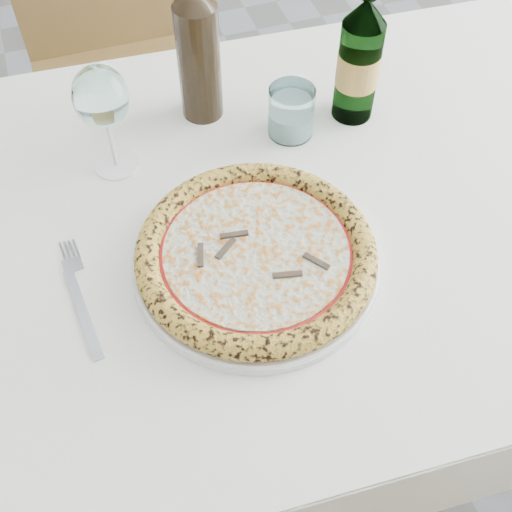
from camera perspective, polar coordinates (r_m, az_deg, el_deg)
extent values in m
cube|color=slate|center=(1.63, -6.02, -14.47)|extent=(5.00, 6.00, 0.02)
cube|color=brown|center=(0.99, -1.88, 2.75)|extent=(1.45, 0.89, 0.04)
cube|color=white|center=(0.97, -1.92, 3.62)|extent=(1.52, 0.95, 0.01)
cube|color=white|center=(1.35, -7.53, 13.57)|extent=(1.47, 0.01, 0.22)
cylinder|color=brown|center=(1.69, 16.17, 8.27)|extent=(0.06, 0.06, 0.71)
cube|color=brown|center=(1.71, -11.90, 14.19)|extent=(0.41, 0.41, 0.04)
cylinder|color=brown|center=(2.01, -6.84, 12.98)|extent=(0.04, 0.04, 0.43)
cylinder|color=brown|center=(1.76, -4.02, 6.21)|extent=(0.04, 0.04, 0.43)
cylinder|color=brown|center=(1.99, -16.66, 10.51)|extent=(0.04, 0.04, 0.43)
cylinder|color=brown|center=(1.74, -15.05, 3.37)|extent=(0.04, 0.04, 0.43)
cylinder|color=white|center=(0.90, 0.00, -0.50)|extent=(0.35, 0.35, 0.01)
torus|color=white|center=(0.90, 0.00, -0.31)|extent=(0.35, 0.35, 0.01)
cylinder|color=#E68F4D|center=(0.89, 0.00, 0.00)|extent=(0.33, 0.33, 0.01)
torus|color=gold|center=(0.89, 0.00, 0.31)|extent=(0.34, 0.34, 0.03)
cylinder|color=red|center=(0.89, 0.00, 0.31)|extent=(0.28, 0.28, 0.00)
cylinder|color=beige|center=(0.88, 0.00, 0.43)|extent=(0.26, 0.26, 0.00)
cube|color=#46372E|center=(0.89, 2.00, 1.15)|extent=(0.04, 0.01, 0.00)
cube|color=#46372E|center=(0.91, -0.05, 3.23)|extent=(0.02, 0.04, 0.00)
cube|color=#46372E|center=(0.90, -4.48, 1.70)|extent=(0.04, 0.03, 0.00)
cube|color=#46372E|center=(0.86, -1.48, -1.05)|extent=(0.04, 0.03, 0.00)
cube|color=#46372E|center=(0.85, 2.38, -1.89)|extent=(0.02, 0.04, 0.00)
cube|color=gray|center=(0.89, -15.11, -5.08)|extent=(0.03, 0.15, 0.00)
cube|color=gray|center=(0.94, -16.04, -0.50)|extent=(0.03, 0.03, 0.00)
cylinder|color=gray|center=(0.96, -16.87, 0.69)|extent=(0.00, 0.04, 0.00)
cylinder|color=gray|center=(0.96, -16.49, 0.79)|extent=(0.00, 0.04, 0.00)
cylinder|color=gray|center=(0.96, -16.12, 0.89)|extent=(0.00, 0.04, 0.00)
cylinder|color=gray|center=(0.96, -15.74, 0.99)|extent=(0.00, 0.04, 0.00)
cylinder|color=silver|center=(1.06, -12.25, 7.95)|extent=(0.07, 0.07, 0.00)
cylinder|color=silver|center=(1.03, -12.72, 9.87)|extent=(0.01, 0.01, 0.09)
ellipsoid|color=white|center=(0.97, -13.64, 13.59)|extent=(0.08, 0.08, 0.10)
cylinder|color=white|center=(1.07, 3.15, 12.69)|extent=(0.08, 0.08, 0.08)
cylinder|color=silver|center=(1.08, 3.10, 11.85)|extent=(0.07, 0.07, 0.04)
cylinder|color=#30572D|center=(1.09, 9.00, 15.91)|extent=(0.07, 0.07, 0.17)
cone|color=#30572D|center=(1.03, 9.79, 20.66)|extent=(0.07, 0.07, 0.04)
cylinder|color=gold|center=(1.09, 9.04, 16.13)|extent=(0.07, 0.07, 0.06)
cylinder|color=black|center=(1.08, -5.08, 16.74)|extent=(0.07, 0.07, 0.20)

